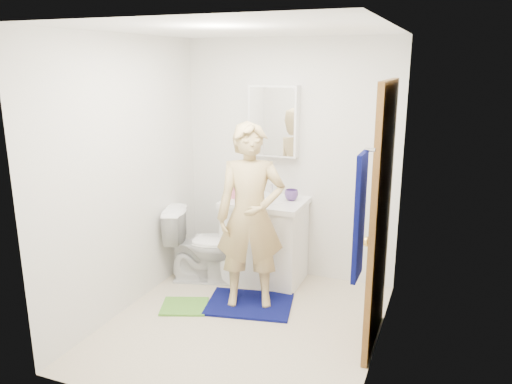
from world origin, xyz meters
TOP-DOWN VIEW (x-y plane):
  - floor at (0.00, 0.00)m, footprint 2.20×2.40m
  - ceiling at (0.00, 0.00)m, footprint 2.20×2.40m
  - wall_back at (0.00, 1.21)m, footprint 2.20×0.02m
  - wall_front at (0.00, -1.21)m, footprint 2.20×0.02m
  - wall_left at (-1.11, 0.00)m, footprint 0.02×2.40m
  - wall_right at (1.11, 0.00)m, footprint 0.02×2.40m
  - vanity_cabinet at (-0.15, 0.91)m, footprint 0.75×0.55m
  - countertop at (-0.15, 0.91)m, footprint 0.79×0.59m
  - sink_basin at (-0.15, 0.91)m, footprint 0.40×0.40m
  - faucet at (-0.15, 1.09)m, footprint 0.03×0.03m
  - medicine_cabinet at (-0.15, 1.14)m, footprint 0.50×0.12m
  - mirror_panel at (-0.15, 1.08)m, footprint 0.46×0.01m
  - door at (1.07, 0.15)m, footprint 0.05×0.80m
  - door_knob at (1.03, -0.17)m, footprint 0.07×0.07m
  - towel at (1.03, -0.57)m, footprint 0.03×0.24m
  - towel_hook at (1.07, -0.57)m, footprint 0.06×0.02m
  - toilet at (-0.73, 0.68)m, footprint 0.83×0.62m
  - bath_mat at (-0.08, 0.34)m, footprint 0.86×0.69m
  - green_rug at (-0.62, 0.08)m, footprint 0.50×0.47m
  - soap_dispenser at (-0.45, 0.87)m, footprint 0.08×0.09m
  - toothbrush_cup at (0.09, 1.00)m, footprint 0.16×0.16m
  - man at (-0.08, 0.36)m, footprint 0.71×0.58m

SIDE VIEW (x-z plane):
  - floor at x=0.00m, z-range -0.02..0.00m
  - green_rug at x=-0.62m, z-range 0.00..0.02m
  - bath_mat at x=-0.08m, z-range 0.00..0.02m
  - toilet at x=-0.73m, z-range 0.00..0.76m
  - vanity_cabinet at x=-0.15m, z-range 0.00..0.80m
  - countertop at x=-0.15m, z-range 0.80..0.85m
  - sink_basin at x=-0.15m, z-range 0.83..0.86m
  - man at x=-0.08m, z-range 0.02..1.68m
  - toothbrush_cup at x=0.09m, z-range 0.85..0.96m
  - faucet at x=-0.15m, z-range 0.85..0.97m
  - soap_dispenser at x=-0.45m, z-range 0.85..1.02m
  - door_knob at x=1.03m, z-range 0.91..0.98m
  - door at x=1.07m, z-range 0.00..2.05m
  - wall_back at x=0.00m, z-range 0.00..2.40m
  - wall_front at x=0.00m, z-range 0.00..2.40m
  - wall_left at x=-1.11m, z-range 0.00..2.40m
  - wall_right at x=1.11m, z-range 0.00..2.40m
  - towel at x=1.03m, z-range 0.85..1.65m
  - medicine_cabinet at x=-0.15m, z-range 1.25..1.95m
  - mirror_panel at x=-0.15m, z-range 1.27..1.93m
  - towel_hook at x=1.07m, z-range 1.66..1.68m
  - ceiling at x=0.00m, z-range 2.40..2.42m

